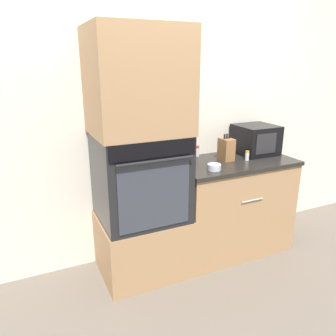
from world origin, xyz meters
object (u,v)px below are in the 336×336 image
at_px(knife_block, 226,149).
at_px(wall_oven, 141,177).
at_px(microwave, 255,140).
at_px(bowl, 214,167).
at_px(condiment_jar_mid, 247,156).
at_px(condiment_jar_near, 197,151).

bearing_deg(knife_block, wall_oven, -177.40).
height_order(microwave, bowl, microwave).
height_order(wall_oven, condiment_jar_mid, wall_oven).
height_order(wall_oven, condiment_jar_near, wall_oven).
bearing_deg(bowl, condiment_jar_mid, 15.12).
distance_m(microwave, knife_block, 0.40).
relative_size(wall_oven, bowl, 6.29).
xyz_separation_m(wall_oven, knife_block, (0.85, 0.04, 0.13)).
height_order(microwave, knife_block, microwave).
relative_size(condiment_jar_near, condiment_jar_mid, 1.14).
height_order(knife_block, condiment_jar_mid, knife_block).
relative_size(bowl, condiment_jar_near, 1.11).
bearing_deg(knife_block, bowl, -141.14).
distance_m(knife_block, bowl, 0.34).
bearing_deg(wall_oven, microwave, 5.08).
height_order(microwave, condiment_jar_near, microwave).
relative_size(microwave, condiment_jar_near, 3.61).
relative_size(knife_block, condiment_jar_mid, 2.73).
distance_m(wall_oven, bowl, 0.61).
xyz_separation_m(condiment_jar_near, condiment_jar_mid, (0.34, -0.32, -0.01)).
distance_m(microwave, bowl, 0.71).
relative_size(wall_oven, condiment_jar_mid, 7.99).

